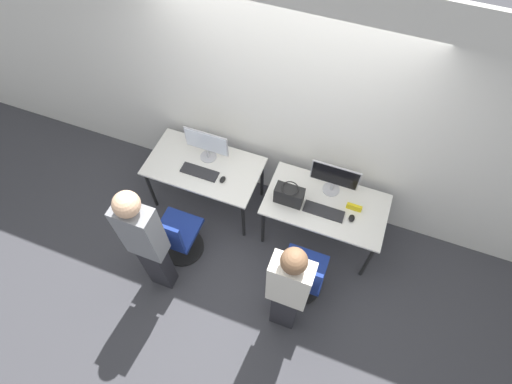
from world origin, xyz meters
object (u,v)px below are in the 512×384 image
office_chair_left (176,237)px  person_left (146,242)px  monitor_right (334,178)px  keyboard_left (200,172)px  person_right (288,290)px  handbag (289,195)px  monitor_left (207,144)px  mouse_left (223,180)px  mouse_right (352,218)px  keyboard_right (324,211)px  office_chair_right (301,276)px

office_chair_left → person_left: (-0.02, -0.37, 0.58)m
person_left → monitor_right: person_left is taller
keyboard_left → monitor_right: bearing=11.7°
person_right → handbag: (-0.31, 0.98, -0.06)m
monitor_left → mouse_left: size_ratio=5.62×
person_left → person_right: 1.38m
person_left → mouse_right: person_left is taller
keyboard_left → monitor_right: monitor_right is taller
keyboard_left → office_chair_left: (-0.01, -0.67, -0.34)m
keyboard_left → person_right: size_ratio=0.26×
mouse_left → mouse_right: bearing=1.0°
monitor_left → person_left: person_left is taller
monitor_right → person_right: (-0.07, -1.28, -0.05)m
monitor_left → keyboard_right: 1.46m
monitor_right → mouse_right: monitor_right is taller
mouse_left → monitor_right: 1.20m
handbag → monitor_right: bearing=37.9°
monitor_left → keyboard_right: size_ratio=1.19×
keyboard_right → handbag: handbag is taller
mouse_left → office_chair_right: 1.33m
person_right → mouse_right: bearing=70.0°
monitor_right → keyboard_right: 0.37m
keyboard_left → office_chair_right: office_chair_right is taller
monitor_left → handbag: (1.04, -0.24, -0.11)m
mouse_left → office_chair_left: size_ratio=0.10×
keyboard_right → handbag: size_ratio=1.41×
person_left → person_right: (1.38, 0.05, -0.07)m
keyboard_right → mouse_left: bearing=-179.7°
keyboard_right → monitor_left: bearing=170.4°
keyboard_left → keyboard_right: same height
handbag → office_chair_right: bearing=-59.1°
office_chair_left → person_left: 0.68m
office_chair_left → mouse_left: bearing=66.4°
mouse_right → monitor_right: bearing=136.2°
keyboard_left → mouse_left: bearing=-1.5°
person_left → keyboard_right: size_ratio=4.09×
mouse_left → handbag: size_ratio=0.30×
mouse_left → office_chair_left: (-0.29, -0.67, -0.35)m
mouse_left → person_left: person_left is taller
office_chair_left → mouse_right: (1.72, 0.69, 0.35)m
person_left → office_chair_right: 1.60m
mouse_right → keyboard_right: bearing=-176.3°
office_chair_left → person_right: 1.48m
mouse_left → office_chair_right: bearing=-28.6°
keyboard_right → monitor_right: bearing=90.0°
office_chair_right → handbag: bearing=120.9°
mouse_left → mouse_right: 1.43m
person_left → handbag: person_left is taller
monitor_left → handbag: size_ratio=1.69×
office_chair_right → handbag: 0.85m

